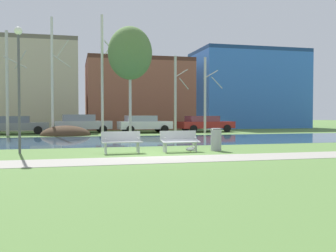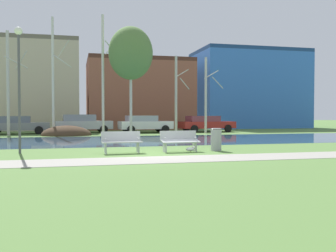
{
  "view_description": "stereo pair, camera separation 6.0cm",
  "coord_description": "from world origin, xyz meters",
  "views": [
    {
      "loc": [
        -3.03,
        -14.5,
        1.58
      ],
      "look_at": [
        0.75,
        0.82,
        1.07
      ],
      "focal_mm": 40.47,
      "sensor_mm": 36.0,
      "label": 1
    },
    {
      "loc": [
        -2.97,
        -14.51,
        1.58
      ],
      "look_at": [
        0.75,
        0.82,
        1.07
      ],
      "focal_mm": 40.47,
      "sensor_mm": 36.0,
      "label": 2
    }
  ],
  "objects": [
    {
      "name": "bench_left",
      "position": [
        -1.21,
        0.63,
        0.47
      ],
      "size": [
        1.63,
        0.65,
        0.87
      ],
      "color": "#B2B5B7",
      "rests_on": "ground"
    },
    {
      "name": "building_beige_block",
      "position": [
        -7.7,
        25.87,
        4.4
      ],
      "size": [
        10.02,
        8.11,
        8.81
      ],
      "color": "#BCAD8E",
      "rests_on": "ground"
    },
    {
      "name": "birch_far_left",
      "position": [
        -7.73,
        14.92,
        3.89
      ],
      "size": [
        1.52,
        2.73,
        7.59
      ],
      "color": "#BCB7A8",
      "rests_on": "ground"
    },
    {
      "name": "soil_mound",
      "position": [
        -3.68,
        14.01,
        0.0
      ],
      "size": [
        3.61,
        2.76,
        1.46
      ],
      "primitive_type": "ellipsoid",
      "color": "#423021",
      "rests_on": "ground"
    },
    {
      "name": "birch_left",
      "position": [
        -4.57,
        14.2,
        4.37
      ],
      "size": [
        1.43,
        2.49,
        8.59
      ],
      "color": "beige",
      "rests_on": "ground"
    },
    {
      "name": "paved_path_strip",
      "position": [
        0.0,
        -1.87,
        0.01
      ],
      "size": [
        60.0,
        2.0,
        0.01
      ],
      "primitive_type": "cube",
      "color": "gray",
      "rests_on": "ground"
    },
    {
      "name": "building_brick_low",
      "position": [
        3.5,
        26.35,
        3.63
      ],
      "size": [
        10.66,
        9.21,
        7.26
      ],
      "color": "brown",
      "rests_on": "ground"
    },
    {
      "name": "birch_center_right",
      "position": [
        4.88,
        14.97,
        3.19
      ],
      "size": [
        1.2,
        2.1,
        6.23
      ],
      "color": "#BCB7A8",
      "rests_on": "ground"
    },
    {
      "name": "parked_wagon_fourth_red",
      "position": [
        8.07,
        16.93,
        0.75
      ],
      "size": [
        4.92,
        2.38,
        1.4
      ],
      "color": "maroon",
      "rests_on": "ground"
    },
    {
      "name": "seagull",
      "position": [
        1.59,
        0.35,
        0.13
      ],
      "size": [
        0.45,
        0.17,
        0.26
      ],
      "color": "white",
      "rests_on": "ground"
    },
    {
      "name": "bench_right",
      "position": [
        1.2,
        0.63,
        0.47
      ],
      "size": [
        1.63,
        0.65,
        0.87
      ],
      "color": "#B2B5B7",
      "rests_on": "ground"
    },
    {
      "name": "streetlamp",
      "position": [
        -5.18,
        1.53,
        3.38
      ],
      "size": [
        0.32,
        0.32,
        5.02
      ],
      "color": "#4C4C51",
      "rests_on": "ground"
    },
    {
      "name": "ground_plane",
      "position": [
        0.0,
        10.0,
        0.0
      ],
      "size": [
        120.0,
        120.0,
        0.0
      ],
      "primitive_type": "plane",
      "color": "#517538"
    },
    {
      "name": "parked_van_nearest_grey",
      "position": [
        -7.54,
        16.9,
        0.75
      ],
      "size": [
        4.9,
        2.36,
        1.4
      ],
      "color": "slate",
      "rests_on": "ground"
    },
    {
      "name": "parked_hatch_third_white",
      "position": [
        2.57,
        16.67,
        0.77
      ],
      "size": [
        4.52,
        2.31,
        1.44
      ],
      "color": "silver",
      "rests_on": "ground"
    },
    {
      "name": "river_band",
      "position": [
        0.0,
        7.88,
        0.0
      ],
      "size": [
        80.0,
        8.88,
        0.01
      ],
      "primitive_type": "cube",
      "color": "#33516B",
      "rests_on": "ground"
    },
    {
      "name": "birch_center_left",
      "position": [
        -0.97,
        14.5,
        4.61
      ],
      "size": [
        1.23,
        2.18,
        9.04
      ],
      "color": "beige",
      "rests_on": "ground"
    },
    {
      "name": "birch_right",
      "position": [
        7.31,
        14.64,
        3.17
      ],
      "size": [
        1.58,
        2.52,
        6.17
      ],
      "color": "beige",
      "rests_on": "ground"
    },
    {
      "name": "birch_center",
      "position": [
        0.97,
        13.44,
        6.05
      ],
      "size": [
        3.27,
        3.27,
        8.02
      ],
      "color": "beige",
      "rests_on": "ground"
    },
    {
      "name": "parked_sedan_second_silver",
      "position": [
        -2.46,
        17.58,
        0.8
      ],
      "size": [
        4.72,
        2.24,
        1.52
      ],
      "color": "#B2B5BC",
      "rests_on": "ground"
    },
    {
      "name": "building_blue_store",
      "position": [
        16.35,
        25.81,
        4.38
      ],
      "size": [
        12.09,
        7.54,
        8.75
      ],
      "color": "#3870C6",
      "rests_on": "ground"
    },
    {
      "name": "trash_bin",
      "position": [
        2.83,
        0.69,
        0.5
      ],
      "size": [
        0.48,
        0.48,
        0.96
      ],
      "color": "#999B9E",
      "rests_on": "ground"
    }
  ]
}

